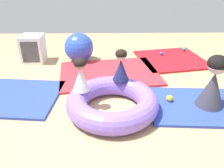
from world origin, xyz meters
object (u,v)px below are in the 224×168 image
at_px(child_in_navy, 121,65).
at_px(adult_seated, 214,82).
at_px(exercise_ball_large, 79,47).
at_px(inflatable_cushion, 112,102).
at_px(storage_cube, 33,49).
at_px(play_ball_yellow, 170,98).
at_px(play_ball_teal, 184,49).
at_px(play_ball_green, 94,81).
at_px(child_in_white, 80,75).
at_px(play_ball_blue, 161,53).

relative_size(child_in_navy, adult_seated, 0.63).
bearing_deg(exercise_ball_large, inflatable_cushion, -70.95).
relative_size(inflatable_cushion, exercise_ball_large, 2.11).
distance_m(exercise_ball_large, storage_cube, 0.95).
distance_m(play_ball_yellow, play_ball_teal, 2.37).
distance_m(play_ball_green, play_ball_yellow, 1.29).
distance_m(child_in_white, storage_cube, 2.14).
bearing_deg(child_in_white, play_ball_green, -34.96).
height_order(child_in_white, adult_seated, adult_seated).
bearing_deg(play_ball_teal, adult_seated, -98.23).
xyz_separation_m(child_in_white, exercise_ball_large, (-0.23, 1.80, -0.22)).
bearing_deg(adult_seated, child_in_white, 10.82).
xyz_separation_m(child_in_navy, exercise_ball_large, (-0.79, 1.48, -0.22)).
distance_m(child_in_white, play_ball_yellow, 1.35).
distance_m(play_ball_yellow, storage_cube, 2.99).
relative_size(child_in_navy, exercise_ball_large, 0.79).
bearing_deg(inflatable_cushion, play_ball_green, 109.98).
distance_m(child_in_white, play_ball_teal, 3.17).
bearing_deg(play_ball_teal, storage_cube, -171.16).
bearing_deg(child_in_navy, inflatable_cushion, -145.65).
bearing_deg(child_in_white, child_in_navy, -84.47).
relative_size(adult_seated, play_ball_green, 9.63).
bearing_deg(adult_seated, exercise_ball_large, -29.92).
relative_size(play_ball_green, play_ball_teal, 0.98).
distance_m(play_ball_blue, exercise_ball_large, 1.82).
relative_size(inflatable_cushion, storage_cube, 2.28).
bearing_deg(inflatable_cushion, play_ball_yellow, 12.24).
distance_m(inflatable_cushion, play_ball_green, 0.84).
xyz_separation_m(play_ball_teal, exercise_ball_large, (-2.38, -0.49, 0.22)).
distance_m(inflatable_cushion, play_ball_blue, 2.41).
bearing_deg(child_in_navy, play_ball_green, 101.04).
bearing_deg(child_in_navy, play_ball_blue, 21.96).
relative_size(adult_seated, storage_cube, 1.35).
distance_m(child_in_navy, play_ball_blue, 2.03).
xyz_separation_m(play_ball_blue, storage_cube, (-2.75, -0.25, 0.20)).
xyz_separation_m(play_ball_yellow, play_ball_teal, (0.88, 2.21, -0.01)).
xyz_separation_m(play_ball_blue, play_ball_teal, (0.58, 0.27, 0.00)).
bearing_deg(exercise_ball_large, play_ball_yellow, -48.80).
distance_m(adult_seated, play_ball_green, 1.85).
bearing_deg(play_ball_yellow, play_ball_green, 151.90).
bearing_deg(play_ball_green, exercise_ball_large, 108.39).
distance_m(adult_seated, play_ball_teal, 2.37).
xyz_separation_m(adult_seated, storage_cube, (-3.00, 1.80, -0.13)).
bearing_deg(child_in_white, play_ball_blue, -61.28).
relative_size(play_ball_green, storage_cube, 0.14).
relative_size(child_in_navy, play_ball_teal, 5.95).
relative_size(child_in_white, storage_cube, 0.83).
bearing_deg(storage_cube, play_ball_teal, 8.84).
xyz_separation_m(child_in_white, play_ball_green, (0.14, 0.68, -0.44)).
relative_size(play_ball_green, play_ball_yellow, 0.81).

